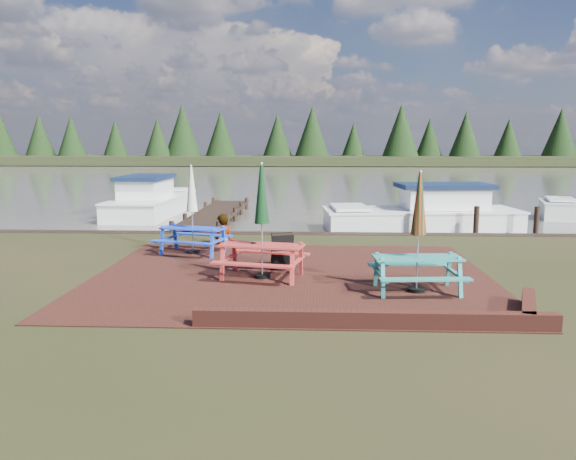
% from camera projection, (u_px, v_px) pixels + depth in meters
% --- Properties ---
extents(ground, '(120.00, 120.00, 0.00)m').
position_uv_depth(ground, '(290.00, 287.00, 11.89)').
color(ground, black).
rests_on(ground, ground).
extents(paving, '(9.00, 7.50, 0.02)m').
position_uv_depth(paving, '(292.00, 276.00, 12.88)').
color(paving, '#3C1C13').
rests_on(paving, ground).
extents(brick_wall, '(6.21, 1.79, 0.30)m').
position_uv_depth(brick_wall, '(412.00, 317.00, 9.39)').
color(brick_wall, '#4C1E16').
rests_on(brick_wall, ground).
extents(water, '(120.00, 60.00, 0.02)m').
position_uv_depth(water, '(308.00, 177.00, 48.40)').
color(water, '#4C4941').
rests_on(water, ground).
extents(far_treeline, '(120.00, 10.00, 8.10)m').
position_uv_depth(far_treeline, '(310.00, 140.00, 76.50)').
color(far_treeline, black).
rests_on(far_treeline, ground).
extents(picnic_table_teal, '(1.88, 1.69, 2.46)m').
position_uv_depth(picnic_table_teal, '(418.00, 251.00, 11.34)').
color(picnic_table_teal, teal).
rests_on(picnic_table_teal, ground).
extents(picnic_table_red, '(2.16, 2.01, 2.57)m').
position_uv_depth(picnic_table_red, '(262.00, 239.00, 12.52)').
color(picnic_table_red, '#C33632').
rests_on(picnic_table_red, ground).
extents(picnic_table_blue, '(2.08, 1.95, 2.41)m').
position_uv_depth(picnic_table_blue, '(192.00, 223.00, 15.29)').
color(picnic_table_blue, blue).
rests_on(picnic_table_blue, ground).
extents(chalkboard, '(0.58, 0.69, 0.87)m').
position_uv_depth(chalkboard, '(282.00, 251.00, 13.47)').
color(chalkboard, black).
rests_on(chalkboard, ground).
extents(jetty, '(1.76, 9.08, 1.00)m').
position_uv_depth(jetty, '(217.00, 213.00, 23.16)').
color(jetty, black).
rests_on(jetty, ground).
extents(boat_jetty, '(2.52, 6.89, 1.98)m').
position_uv_depth(boat_jetty, '(151.00, 202.00, 24.89)').
color(boat_jetty, white).
rests_on(boat_jetty, ground).
extents(boat_near, '(7.22, 3.08, 1.90)m').
position_uv_depth(boat_near, '(425.00, 216.00, 20.53)').
color(boat_near, white).
rests_on(boat_near, ground).
extents(person, '(0.76, 0.61, 1.81)m').
position_uv_depth(person, '(222.00, 214.00, 16.74)').
color(person, gray).
rests_on(person, ground).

